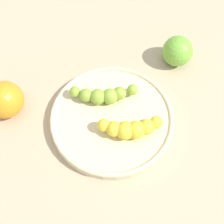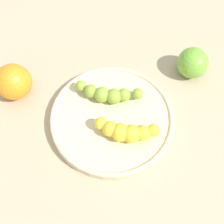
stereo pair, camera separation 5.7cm
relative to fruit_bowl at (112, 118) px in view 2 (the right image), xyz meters
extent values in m
plane|color=tan|center=(0.00, 0.00, -0.01)|extent=(2.40, 2.40, 0.00)
cylinder|color=beige|center=(0.00, 0.00, 0.00)|extent=(0.25, 0.25, 0.02)
torus|color=beige|center=(0.00, 0.00, 0.01)|extent=(0.25, 0.25, 0.01)
sphere|color=yellow|center=(-0.03, 0.01, 0.03)|extent=(0.03, 0.03, 0.03)
sphere|color=yellow|center=(-0.03, -0.02, 0.03)|extent=(0.03, 0.03, 0.03)
sphere|color=yellow|center=(-0.03, -0.04, 0.03)|extent=(0.04, 0.04, 0.04)
sphere|color=yellow|center=(-0.02, -0.06, 0.03)|extent=(0.04, 0.04, 0.04)
sphere|color=yellow|center=(-0.01, -0.07, 0.03)|extent=(0.03, 0.03, 0.03)
sphere|color=yellow|center=(0.01, -0.09, 0.03)|extent=(0.03, 0.03, 0.03)
sphere|color=#8CAD38|center=(0.02, 0.09, 0.02)|extent=(0.02, 0.02, 0.02)
sphere|color=#8CAD38|center=(0.02, 0.06, 0.02)|extent=(0.03, 0.03, 0.03)
sphere|color=#8CAD38|center=(0.03, 0.04, 0.02)|extent=(0.03, 0.03, 0.03)
sphere|color=#8CAD38|center=(0.03, 0.02, 0.02)|extent=(0.03, 0.03, 0.03)
sphere|color=#8CAD38|center=(0.05, 0.00, 0.02)|extent=(0.03, 0.03, 0.03)
sphere|color=#8CAD38|center=(0.06, -0.02, 0.02)|extent=(0.02, 0.02, 0.02)
sphere|color=#72B238|center=(0.20, -0.09, 0.02)|extent=(0.07, 0.07, 0.07)
sphere|color=orange|center=(-0.04, 0.21, 0.03)|extent=(0.08, 0.08, 0.08)
camera|label=1|loc=(-0.26, -0.09, 0.53)|focal=47.14mm
camera|label=2|loc=(-0.24, -0.14, 0.53)|focal=47.14mm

